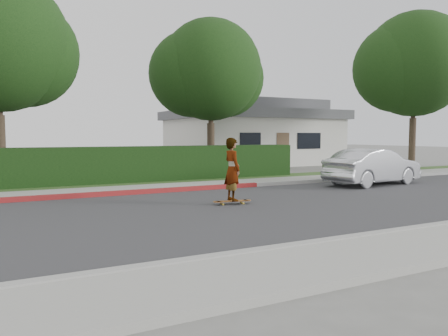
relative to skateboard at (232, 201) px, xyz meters
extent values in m
plane|color=slate|center=(1.83, -0.76, -0.10)|extent=(120.00, 120.00, 0.00)
cube|color=#2D2D30|center=(1.83, -0.76, -0.09)|extent=(60.00, 8.00, 0.01)
cube|color=#9E9E99|center=(1.83, -4.86, -0.02)|extent=(60.00, 0.20, 0.15)
cube|color=#9E9E99|center=(1.83, 3.34, -0.02)|extent=(60.00, 0.20, 0.15)
cube|color=maroon|center=(-3.17, 3.34, -0.02)|extent=(12.00, 0.21, 0.15)
cube|color=gray|center=(1.83, 4.24, -0.04)|extent=(60.00, 1.60, 0.12)
cube|color=#2D4C1E|center=(1.83, 5.84, -0.05)|extent=(60.00, 1.60, 0.10)
cube|color=black|center=(-1.17, 6.44, 0.65)|extent=(15.00, 1.00, 1.50)
cylinder|color=#33261C|center=(-5.67, 7.74, 1.25)|extent=(0.36, 0.36, 2.70)
sphere|color=black|center=(-4.77, 8.04, 5.00)|extent=(4.16, 4.16, 4.16)
cylinder|color=#33261C|center=(3.33, 8.24, 1.16)|extent=(0.36, 0.36, 2.52)
cylinder|color=#33261C|center=(3.33, 8.24, 3.05)|extent=(0.24, 0.24, 2.10)
sphere|color=black|center=(3.33, 8.24, 4.94)|extent=(4.80, 4.80, 4.80)
sphere|color=black|center=(2.53, 8.64, 4.74)|extent=(4.08, 4.08, 4.08)
sphere|color=black|center=(4.23, 8.54, 4.64)|extent=(3.84, 3.84, 3.84)
cylinder|color=#33261C|center=(14.33, 5.74, 1.34)|extent=(0.36, 0.36, 2.88)
cylinder|color=#33261C|center=(14.33, 5.74, 3.50)|extent=(0.24, 0.24, 2.40)
sphere|color=black|center=(14.33, 5.74, 5.66)|extent=(5.60, 5.60, 5.60)
sphere|color=black|center=(13.53, 6.14, 5.46)|extent=(4.76, 4.76, 4.76)
sphere|color=black|center=(15.23, 6.04, 5.36)|extent=(4.48, 4.48, 4.48)
cube|color=beige|center=(9.83, 15.24, 1.40)|extent=(10.00, 8.00, 3.00)
cube|color=#4C4C51|center=(9.83, 15.24, 3.20)|extent=(10.60, 8.60, 0.60)
cube|color=#4C4C51|center=(9.83, 15.24, 3.80)|extent=(8.40, 6.40, 0.80)
cube|color=black|center=(7.33, 11.22, 1.50)|extent=(1.40, 0.06, 1.00)
cube|color=black|center=(11.63, 11.22, 1.50)|extent=(1.80, 0.06, 1.00)
cube|color=brown|center=(9.63, 11.22, 0.95)|extent=(0.90, 0.06, 2.10)
cylinder|color=#AE902F|center=(-0.31, -0.04, -0.06)|extent=(0.06, 0.04, 0.06)
cylinder|color=#AE902F|center=(-0.28, 0.13, -0.06)|extent=(0.06, 0.04, 0.06)
cylinder|color=#AE902F|center=(0.28, -0.13, -0.06)|extent=(0.06, 0.04, 0.06)
cylinder|color=#AE902F|center=(0.31, 0.04, -0.06)|extent=(0.06, 0.04, 0.06)
cube|color=silver|center=(-0.30, 0.05, -0.02)|extent=(0.08, 0.19, 0.02)
cube|color=silver|center=(0.30, -0.05, -0.02)|extent=(0.08, 0.19, 0.02)
cube|color=brown|center=(0.00, 0.00, 0.01)|extent=(0.92, 0.36, 0.02)
cylinder|color=brown|center=(-0.44, 0.07, 0.01)|extent=(0.25, 0.25, 0.02)
cylinder|color=brown|center=(0.44, -0.07, 0.01)|extent=(0.25, 0.25, 0.02)
imported|color=white|center=(0.00, 0.00, 0.90)|extent=(0.44, 0.65, 1.76)
imported|color=silver|center=(7.26, 1.77, 0.61)|extent=(4.47, 2.05, 1.42)
camera|label=1|loc=(-5.81, -10.64, 1.84)|focal=35.00mm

